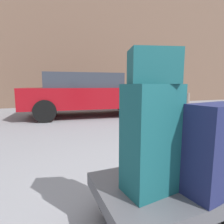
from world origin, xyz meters
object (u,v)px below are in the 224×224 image
Objects in this scene: bollard_kerb_mid at (147,100)px; bollard_corner at (187,99)px; suitcase_teal_center at (151,139)px; bollard_kerb_near at (117,101)px; bicycle_leaning at (146,98)px; bollard_kerb_far at (164,100)px; parked_car at (89,94)px; duffel_bag_teal_topmost_pile at (153,67)px; duffel_bag_tan_front_right at (189,149)px; luggage_cart at (172,190)px; suitcase_navy_rear_right at (216,149)px.

bollard_kerb_mid is 1.00× the size of bollard_corner.
bollard_kerb_near is (2.60, 6.57, -0.37)m from suitcase_teal_center.
bollard_corner is at bearing -17.12° from bicycle_leaning.
bollard_kerb_mid and bollard_kerb_far have the same top height.
bollard_kerb_far is (0.64, -0.65, -0.05)m from bicycle_leaning.
suitcase_teal_center is at bearing -135.42° from bollard_corner.
parked_car is at bearing -139.51° from bollard_kerb_near.
parked_car is at bearing 73.13° from suitcase_teal_center.
bollard_kerb_mid is (4.19, 6.57, -0.82)m from duffel_bag_teal_topmost_pile.
duffel_bag_tan_front_right reaches higher than bollard_corner.
luggage_cart is at bearing -121.30° from bollard_kerb_mid.
luggage_cart is 0.91m from duffel_bag_teal_topmost_pile.
suitcase_teal_center is 0.16× the size of parked_car.
duffel_bag_tan_front_right is (0.26, 0.11, 0.24)m from luggage_cart.
parked_car is at bearing 75.97° from suitcase_navy_rear_right.
bollard_corner is (6.66, 6.57, -0.82)m from duffel_bag_teal_topmost_pile.
bollard_corner is (6.17, 6.41, -0.18)m from duffel_bag_tan_front_right.
luggage_cart is 7.63m from bollard_kerb_mid.
duffel_bag_teal_topmost_pile is 0.07× the size of parked_car.
bollard_corner reaches higher than luggage_cart.
bollard_kerb_mid and bollard_corner have the same top height.
bollard_kerb_mid reaches higher than luggage_cart.
suitcase_navy_rear_right is 0.13× the size of parked_car.
suitcase_teal_center is 5.24m from parked_car.
suitcase_teal_center is at bearing -122.31° from bicycle_leaning.
suitcase_teal_center reaches higher than duffel_bag_tan_front_right.
suitcase_navy_rear_right is (-0.12, -0.33, 0.13)m from duffel_bag_tan_front_right.
suitcase_teal_center is 0.40× the size of bicycle_leaning.
suitcase_navy_rear_right is 0.90× the size of bollard_kerb_mid.
bollard_kerb_near is at bearing 61.95° from suitcase_teal_center.
luggage_cart is 8.20m from bollard_kerb_far.
bollard_kerb_far is at bearing 52.69° from luggage_cart.
bicycle_leaning reaches higher than suitcase_navy_rear_right.
parked_car is (0.95, 5.16, -0.39)m from duffel_bag_teal_topmost_pile.
duffel_bag_teal_topmost_pile is at bearing -100.41° from parked_car.
suitcase_navy_rear_right is at bearing -108.25° from bollard_kerb_near.
bicycle_leaning is 0.75m from bollard_kerb_mid.
bicycle_leaning is 2.71× the size of bollard_kerb_mid.
bollard_corner is (1.47, 0.00, 0.00)m from bollard_kerb_far.
parked_car is at bearing -166.14° from bollard_corner.
suitcase_navy_rear_right reaches higher than bollard_kerb_mid.
bicycle_leaning is at bearing 63.07° from duffel_bag_tan_front_right.
parked_car is 6.93× the size of bollard_kerb_mid.
bollard_kerb_near is (2.22, 6.74, -0.31)m from suitcase_navy_rear_right.
duffel_bag_teal_topmost_pile is 5.26m from parked_car.
bicycle_leaning reaches higher than duffel_bag_tan_front_right.
suitcase_teal_center is 7.07m from bollard_kerb_near.
bollard_kerb_far is (2.60, 0.00, 0.00)m from bollard_kerb_near.
bollard_kerb_mid is at bearing 58.70° from luggage_cart.
bollard_kerb_far is 1.47m from bollard_corner.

